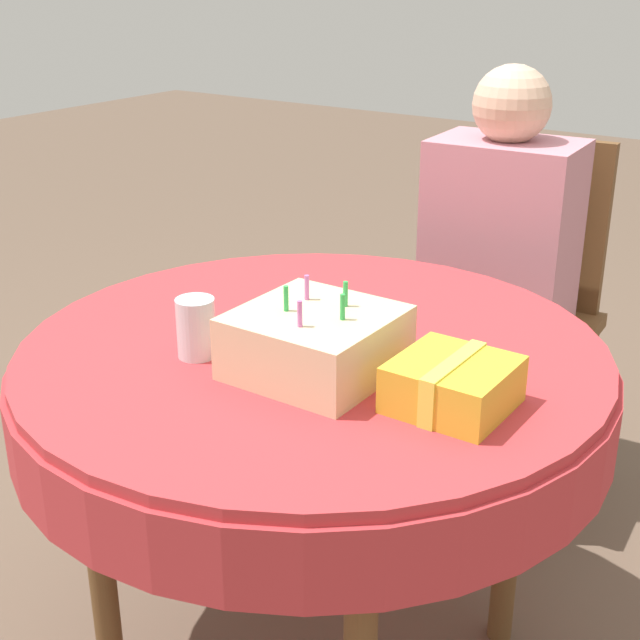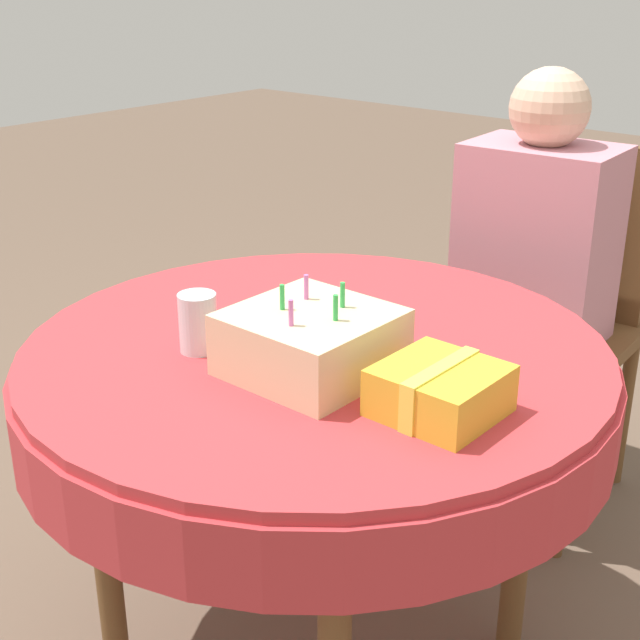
% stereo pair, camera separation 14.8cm
% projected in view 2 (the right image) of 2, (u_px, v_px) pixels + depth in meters
% --- Properties ---
extents(dining_table, '(1.04, 1.04, 0.70)m').
position_uv_depth(dining_table, '(315.00, 388.00, 1.58)').
color(dining_table, '#BC3338').
rests_on(dining_table, ground_plane).
extents(chair, '(0.49, 0.49, 0.90)m').
position_uv_depth(chair, '(542.00, 310.00, 2.27)').
color(chair, brown).
rests_on(chair, ground_plane).
extents(person, '(0.36, 0.35, 1.10)m').
position_uv_depth(person, '(532.00, 256.00, 2.13)').
color(person, '#DBB293').
rests_on(person, ground_plane).
extents(birthday_cake, '(0.24, 0.24, 0.14)m').
position_uv_depth(birthday_cake, '(311.00, 342.00, 1.43)').
color(birthday_cake, beige).
rests_on(birthday_cake, dining_table).
extents(drinking_glass, '(0.07, 0.07, 0.10)m').
position_uv_depth(drinking_glass, '(198.00, 323.00, 1.50)').
color(drinking_glass, silver).
rests_on(drinking_glass, dining_table).
extents(gift_box, '(0.17, 0.17, 0.08)m').
position_uv_depth(gift_box, '(440.00, 391.00, 1.30)').
color(gift_box, gold).
rests_on(gift_box, dining_table).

